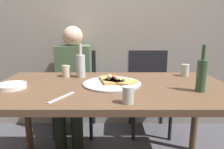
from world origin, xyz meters
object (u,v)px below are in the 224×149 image
Objects in this scene: tumbler_near at (185,70)px; wine_glass at (66,71)px; pizza_slice_extra at (110,79)px; chair_right at (149,86)px; wine_bottle at (201,75)px; table_knife at (62,97)px; pizza_tray at (112,84)px; chair_left at (76,86)px; beer_bottle at (81,65)px; pizza_slice_last at (119,81)px; guest_in_sweater at (73,78)px; dining_table at (111,96)px; plate_stack at (11,86)px; tumbler_far at (128,95)px.

wine_glass is (-0.99, -0.02, -0.00)m from tumbler_near.
pizza_slice_extra is 0.91m from chair_right.
pizza_slice_extra is 0.62m from wine_bottle.
wine_glass is at bearing 36.59° from table_knife.
pizza_tray is 1.72× the size of pizza_slice_extra.
wine_bottle is 0.33× the size of chair_left.
beer_bottle is at bearing -177.40° from tumbler_near.
pizza_slice_last is 0.28× the size of chair_left.
guest_in_sweater reaches higher than wine_glass.
dining_table is 8.50× the size of plate_stack.
chair_right is at bearing -169.56° from guest_in_sweater.
chair_right reaches higher than pizza_slice_extra.
tumbler_near is (0.56, 0.25, 0.03)m from pizza_slice_last.
pizza_slice_last reaches higher than dining_table.
tumbler_near is at bearing 18.50° from pizza_slice_extra.
wine_glass is 1.02m from chair_right.
pizza_slice_extra is 0.27× the size of chair_right.
guest_in_sweater is (0.27, 0.75, -0.13)m from plate_stack.
guest_in_sweater is at bearing 70.20° from plate_stack.
tumbler_near is (0.62, 0.29, 0.13)m from dining_table.
plate_stack is at bearing -164.56° from tumbler_near.
table_knife is (-0.28, -0.34, -0.02)m from pizza_slice_extra.
dining_table is 1.43× the size of guest_in_sweater.
wine_glass is at bearing 143.75° from dining_table.
pizza_slice_last reaches higher than pizza_tray.
chair_left is at bearing 115.57° from dining_table.
wine_bottle is (0.58, -0.22, 0.09)m from pizza_slice_extra.
beer_bottle reaches higher than tumbler_far.
tumbler_far is 0.82m from plate_stack.
table_knife is at bearing -137.47° from dining_table.
pizza_tray is 1.52× the size of beer_bottle.
tumbler_far is 0.39m from table_knife.
pizza_slice_last is 0.28× the size of chair_right.
pizza_tray is 0.60m from wine_bottle.
wine_bottle is 1.03m from wine_glass.
pizza_tray is at bearing 121.91° from guest_in_sweater.
tumbler_near is 1.11m from guest_in_sweater.
tumbler_near is at bearing 23.00° from pizza_tray.
wine_bottle is (0.57, -0.13, 0.19)m from dining_table.
chair_right is (0.79, 0.57, -0.29)m from wine_glass.
wine_glass is (-0.46, 0.62, 0.00)m from tumbler_far.
guest_in_sweater reaches higher than plate_stack.
chair_right is (-0.20, 0.55, -0.29)m from tumbler_near.
beer_bottle is 0.69m from tumbler_far.
plate_stack is at bearing 176.83° from wine_bottle.
guest_in_sweater is (-0.82, -0.15, 0.13)m from chair_right.
pizza_slice_extra is 0.44m from tumbler_far.
guest_in_sweater reaches higher than dining_table.
chair_right is at bearing 109.90° from tumbler_near.
guest_in_sweater is (-0.00, -0.15, 0.13)m from chair_left.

